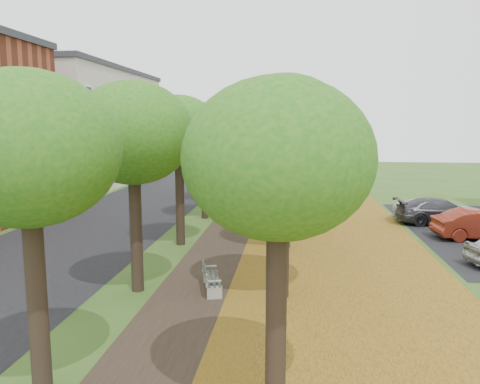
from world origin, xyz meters
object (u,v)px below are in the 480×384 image
(bench, at_px, (211,278))
(car_red, at_px, (480,224))
(car_white, at_px, (439,211))
(car_grey, at_px, (440,211))

(bench, distance_m, car_red, 14.31)
(car_red, relative_size, car_white, 0.91)
(bench, distance_m, car_grey, 15.95)
(bench, bearing_deg, car_grey, -57.33)
(bench, bearing_deg, car_red, -69.08)
(car_red, bearing_deg, car_white, 6.04)
(bench, relative_size, car_white, 0.37)
(car_red, xyz_separation_m, car_white, (-0.83, 3.70, -0.05))
(car_red, bearing_deg, bench, 119.03)
(bench, xyz_separation_m, car_white, (10.78, 12.05, 0.24))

